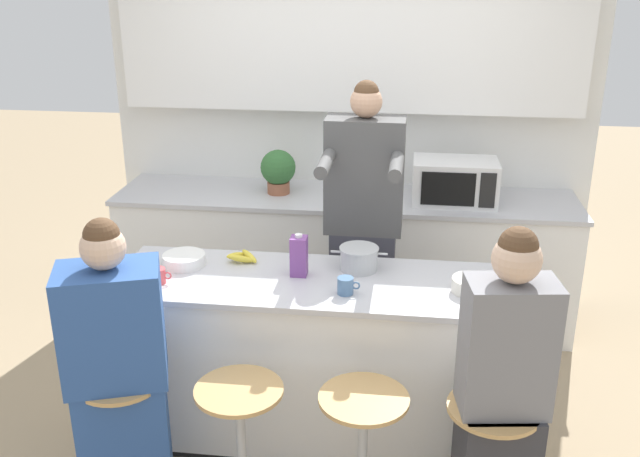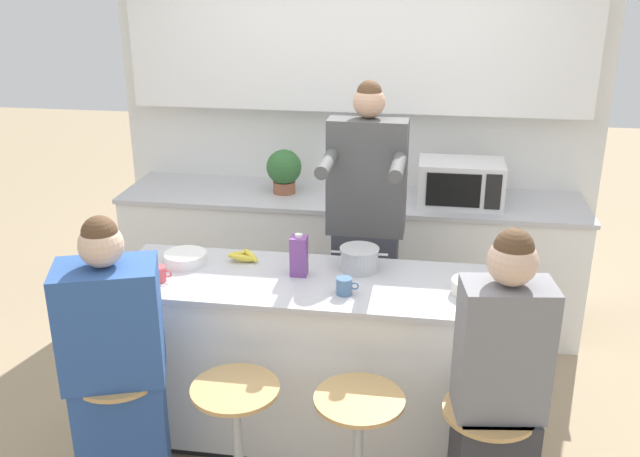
{
  "view_description": "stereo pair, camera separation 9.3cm",
  "coord_description": "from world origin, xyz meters",
  "px_view_note": "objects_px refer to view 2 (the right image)",
  "views": [
    {
      "loc": [
        0.41,
        -3.18,
        2.44
      ],
      "look_at": [
        0.0,
        0.06,
        1.18
      ],
      "focal_mm": 40.0,
      "sensor_mm": 36.0,
      "label": 1
    },
    {
      "loc": [
        0.5,
        -3.17,
        2.44
      ],
      "look_at": [
        0.0,
        0.06,
        1.18
      ],
      "focal_mm": 40.0,
      "sensor_mm": 36.0,
      "label": 2
    }
  ],
  "objects_px": {
    "person_wrapped_blanket": "(116,375)",
    "coffee_cup_far": "(159,274)",
    "person_seated_near": "(497,408)",
    "banana_bunch": "(243,256)",
    "microwave": "(460,183)",
    "juice_carton": "(299,256)",
    "bar_stool_center_right": "(358,454)",
    "bar_stool_center_left": "(238,442)",
    "potted_plant": "(284,169)",
    "fruit_bowl": "(185,258)",
    "cooking_pot": "(359,259)",
    "bar_stool_leftmost": "(124,429)",
    "kitchen_island": "(318,360)",
    "person_cooking": "(365,242)",
    "coffee_cup_near": "(344,286)"
  },
  "relations": [
    {
      "from": "kitchen_island",
      "to": "microwave",
      "type": "height_order",
      "value": "microwave"
    },
    {
      "from": "person_cooking",
      "to": "coffee_cup_far",
      "type": "bearing_deg",
      "value": -141.31
    },
    {
      "from": "person_wrapped_blanket",
      "to": "person_seated_near",
      "type": "xyz_separation_m",
      "value": [
        1.67,
        -0.0,
        0.01
      ]
    },
    {
      "from": "bar_stool_leftmost",
      "to": "bar_stool_center_left",
      "type": "distance_m",
      "value": 0.55
    },
    {
      "from": "person_wrapped_blanket",
      "to": "cooking_pot",
      "type": "xyz_separation_m",
      "value": [
        1.01,
        0.75,
        0.31
      ]
    },
    {
      "from": "person_wrapped_blanket",
      "to": "cooking_pot",
      "type": "height_order",
      "value": "person_wrapped_blanket"
    },
    {
      "from": "person_wrapped_blanket",
      "to": "cooking_pot",
      "type": "relative_size",
      "value": 4.97
    },
    {
      "from": "person_cooking",
      "to": "coffee_cup_near",
      "type": "distance_m",
      "value": 0.75
    },
    {
      "from": "person_seated_near",
      "to": "juice_carton",
      "type": "height_order",
      "value": "person_seated_near"
    },
    {
      "from": "cooking_pot",
      "to": "person_seated_near",
      "type": "bearing_deg",
      "value": -48.98
    },
    {
      "from": "person_wrapped_blanket",
      "to": "bar_stool_center_left",
      "type": "bearing_deg",
      "value": -19.19
    },
    {
      "from": "person_wrapped_blanket",
      "to": "coffee_cup_near",
      "type": "xyz_separation_m",
      "value": [
        0.97,
        0.47,
        0.29
      ]
    },
    {
      "from": "bar_stool_leftmost",
      "to": "juice_carton",
      "type": "bearing_deg",
      "value": 41.91
    },
    {
      "from": "person_cooking",
      "to": "coffee_cup_far",
      "type": "height_order",
      "value": "person_cooking"
    },
    {
      "from": "bar_stool_center_left",
      "to": "potted_plant",
      "type": "height_order",
      "value": "potted_plant"
    },
    {
      "from": "person_cooking",
      "to": "banana_bunch",
      "type": "xyz_separation_m",
      "value": [
        -0.61,
        -0.43,
        0.06
      ]
    },
    {
      "from": "microwave",
      "to": "cooking_pot",
      "type": "bearing_deg",
      "value": -114.12
    },
    {
      "from": "bar_stool_center_left",
      "to": "banana_bunch",
      "type": "xyz_separation_m",
      "value": [
        -0.15,
        0.78,
        0.58
      ]
    },
    {
      "from": "bar_stool_leftmost",
      "to": "cooking_pot",
      "type": "xyz_separation_m",
      "value": [
        1.01,
        0.74,
        0.61
      ]
    },
    {
      "from": "person_cooking",
      "to": "person_seated_near",
      "type": "bearing_deg",
      "value": -60.39
    },
    {
      "from": "bar_stool_center_left",
      "to": "coffee_cup_far",
      "type": "bearing_deg",
      "value": 136.91
    },
    {
      "from": "bar_stool_leftmost",
      "to": "person_seated_near",
      "type": "bearing_deg",
      "value": -0.38
    },
    {
      "from": "microwave",
      "to": "person_seated_near",
      "type": "bearing_deg",
      "value": -86.5
    },
    {
      "from": "cooking_pot",
      "to": "juice_carton",
      "type": "xyz_separation_m",
      "value": [
        -0.29,
        -0.1,
        0.04
      ]
    },
    {
      "from": "kitchen_island",
      "to": "bar_stool_center_left",
      "type": "distance_m",
      "value": 0.67
    },
    {
      "from": "bar_stool_center_right",
      "to": "banana_bunch",
      "type": "xyz_separation_m",
      "value": [
        -0.7,
        0.77,
        0.58
      ]
    },
    {
      "from": "fruit_bowl",
      "to": "juice_carton",
      "type": "distance_m",
      "value": 0.62
    },
    {
      "from": "coffee_cup_far",
      "to": "juice_carton",
      "type": "bearing_deg",
      "value": 15.29
    },
    {
      "from": "fruit_bowl",
      "to": "cooking_pot",
      "type": "bearing_deg",
      "value": 3.7
    },
    {
      "from": "bar_stool_center_right",
      "to": "juice_carton",
      "type": "relative_size",
      "value": 3.08
    },
    {
      "from": "person_cooking",
      "to": "cooking_pot",
      "type": "relative_size",
      "value": 6.29
    },
    {
      "from": "bar_stool_leftmost",
      "to": "person_wrapped_blanket",
      "type": "distance_m",
      "value": 0.3
    },
    {
      "from": "coffee_cup_far",
      "to": "coffee_cup_near",
      "type": "bearing_deg",
      "value": -0.11
    },
    {
      "from": "bar_stool_center_left",
      "to": "juice_carton",
      "type": "distance_m",
      "value": 0.94
    },
    {
      "from": "cooking_pot",
      "to": "bar_stool_center_left",
      "type": "bearing_deg",
      "value": -121.42
    },
    {
      "from": "person_cooking",
      "to": "person_wrapped_blanket",
      "type": "distance_m",
      "value": 1.59
    },
    {
      "from": "person_seated_near",
      "to": "cooking_pot",
      "type": "distance_m",
      "value": 1.05
    },
    {
      "from": "banana_bunch",
      "to": "juice_carton",
      "type": "distance_m",
      "value": 0.35
    },
    {
      "from": "kitchen_island",
      "to": "person_wrapped_blanket",
      "type": "height_order",
      "value": "person_wrapped_blanket"
    },
    {
      "from": "kitchen_island",
      "to": "coffee_cup_near",
      "type": "bearing_deg",
      "value": -42.26
    },
    {
      "from": "bar_stool_leftmost",
      "to": "potted_plant",
      "type": "distance_m",
      "value": 2.14
    },
    {
      "from": "person_wrapped_blanket",
      "to": "coffee_cup_far",
      "type": "height_order",
      "value": "person_wrapped_blanket"
    },
    {
      "from": "bar_stool_leftmost",
      "to": "coffee_cup_near",
      "type": "xyz_separation_m",
      "value": [
        0.97,
        0.46,
        0.59
      ]
    },
    {
      "from": "banana_bunch",
      "to": "potted_plant",
      "type": "relative_size",
      "value": 0.61
    },
    {
      "from": "bar_stool_leftmost",
      "to": "person_seated_near",
      "type": "distance_m",
      "value": 1.69
    },
    {
      "from": "bar_stool_leftmost",
      "to": "potted_plant",
      "type": "relative_size",
      "value": 2.24
    },
    {
      "from": "microwave",
      "to": "potted_plant",
      "type": "distance_m",
      "value": 1.18
    },
    {
      "from": "bar_stool_center_left",
      "to": "coffee_cup_far",
      "type": "relative_size",
      "value": 6.28
    },
    {
      "from": "person_seated_near",
      "to": "banana_bunch",
      "type": "relative_size",
      "value": 8.04
    },
    {
      "from": "bar_stool_center_left",
      "to": "bar_stool_center_right",
      "type": "relative_size",
      "value": 1.0
    }
  ]
}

